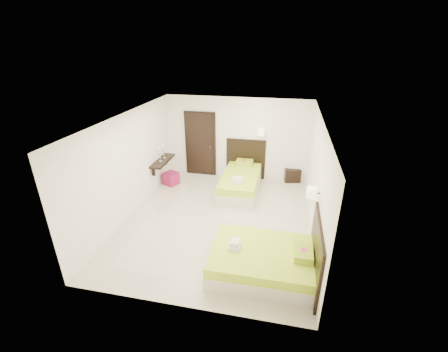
% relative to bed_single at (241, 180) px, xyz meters
% --- Properties ---
extents(floor, '(5.50, 5.50, 0.00)m').
position_rel_bed_single_xyz_m(floor, '(-0.30, -1.78, -0.31)').
color(floor, beige).
rests_on(floor, ground).
extents(bed_single, '(1.26, 2.09, 1.73)m').
position_rel_bed_single_xyz_m(bed_single, '(0.00, 0.00, 0.00)').
color(bed_single, beige).
rests_on(bed_single, ground).
extents(bed_double, '(1.97, 1.67, 1.62)m').
position_rel_bed_single_xyz_m(bed_double, '(1.04, -3.41, -0.02)').
color(bed_double, beige).
rests_on(bed_double, ground).
extents(nightstand, '(0.57, 0.53, 0.43)m').
position_rel_bed_single_xyz_m(nightstand, '(1.50, 1.01, -0.10)').
color(nightstand, black).
rests_on(nightstand, ground).
extents(ottoman, '(0.51, 0.51, 0.39)m').
position_rel_bed_single_xyz_m(ottoman, '(-2.21, -0.06, -0.12)').
color(ottoman, maroon).
rests_on(ottoman, ground).
extents(door, '(1.02, 0.15, 2.14)m').
position_rel_bed_single_xyz_m(door, '(-1.50, 0.91, 0.74)').
color(door, black).
rests_on(door, ground).
extents(console_shelf, '(0.35, 1.20, 0.78)m').
position_rel_bed_single_xyz_m(console_shelf, '(-2.38, -0.18, 0.50)').
color(console_shelf, black).
rests_on(console_shelf, ground).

